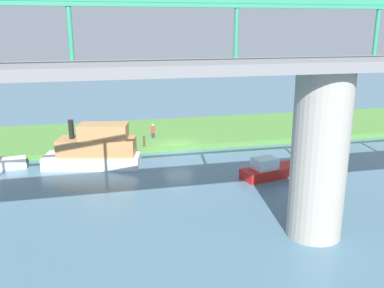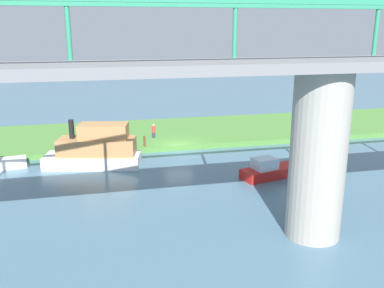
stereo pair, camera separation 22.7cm
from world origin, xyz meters
name	(u,v)px [view 1 (the left image)]	position (x,y,z in m)	size (l,w,h in m)	color
ground_plane	(178,151)	(0.00, 0.00, 0.00)	(160.00, 160.00, 0.00)	#476B7F
grassy_bank	(167,133)	(0.00, -6.00, 0.25)	(80.00, 12.00, 0.50)	#4C8438
bridge_pylon	(319,156)	(-3.93, 17.68, 4.51)	(2.93, 2.93, 9.02)	#9E998E
bridge_span	(327,59)	(-3.93, 17.66, 9.52)	(57.20, 4.30, 3.25)	slate
person_on_bank	(153,131)	(1.83, -3.36, 1.20)	(0.51, 0.51, 1.39)	#2D334C
mooring_post	(144,141)	(3.08, -0.45, 0.98)	(0.20, 0.20, 0.96)	brown
motorboat_white	(95,150)	(7.46, 2.91, 1.45)	(8.04, 4.21, 3.92)	white
motorboat_red	(270,170)	(-5.32, 8.48, 0.56)	(4.99, 2.78, 1.57)	red
marker_buoy	(321,195)	(-6.96, 13.20, 0.25)	(0.50, 0.50, 0.50)	orange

